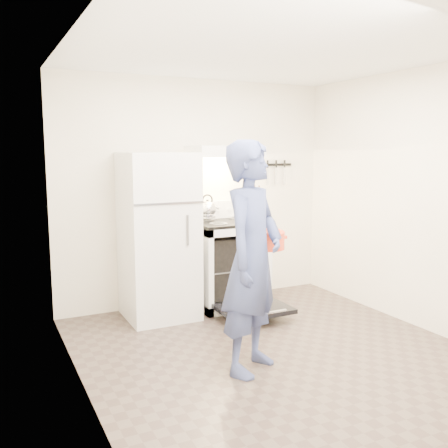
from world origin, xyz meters
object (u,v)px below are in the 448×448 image
at_px(dutch_oven, 267,241).
at_px(tea_kettle, 207,208).
at_px(refrigerator, 158,236).
at_px(stove_body, 228,265).
at_px(person, 252,258).

bearing_deg(dutch_oven, tea_kettle, 86.25).
xyz_separation_m(refrigerator, stove_body, (0.81, 0.02, -0.39)).
bearing_deg(refrigerator, person, -81.30).
relative_size(person, dutch_oven, 4.91).
bearing_deg(tea_kettle, dutch_oven, -93.75).
xyz_separation_m(refrigerator, tea_kettle, (0.61, 0.13, 0.25)).
height_order(refrigerator, person, person).
relative_size(refrigerator, tea_kettle, 5.79).
xyz_separation_m(stove_body, tea_kettle, (-0.20, 0.11, 0.64)).
distance_m(person, dutch_oven, 0.39).
height_order(refrigerator, dutch_oven, refrigerator).
distance_m(refrigerator, tea_kettle, 0.68).
relative_size(stove_body, dutch_oven, 2.51).
xyz_separation_m(refrigerator, person, (0.24, -1.54, 0.05)).
bearing_deg(stove_body, dutch_oven, -102.45).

